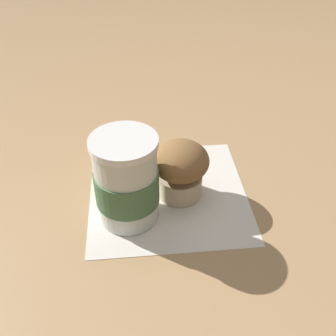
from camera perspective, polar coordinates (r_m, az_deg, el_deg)
name	(u,v)px	position (r m, az deg, el deg)	size (l,w,h in m)	color
ground_plane	(168,193)	(0.66, 0.00, -3.65)	(3.00, 3.00, 0.00)	tan
paper_napkin	(168,193)	(0.66, 0.00, -3.61)	(0.26, 0.26, 0.00)	white
coffee_cup	(127,181)	(0.58, -6.03, -1.94)	(0.10, 0.10, 0.14)	silver
muffin	(180,169)	(0.62, 1.79, -0.18)	(0.09, 0.09, 0.10)	beige
banana	(142,154)	(0.72, -3.81, 2.05)	(0.08, 0.17, 0.03)	gold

